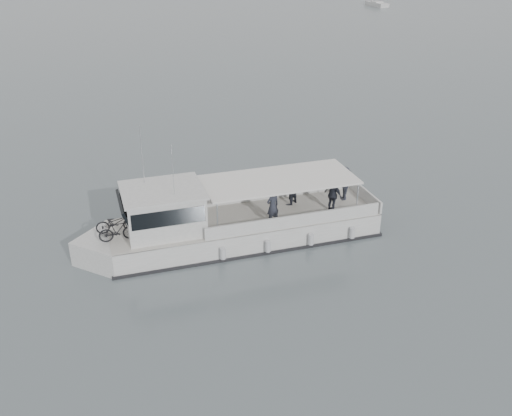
{
  "coord_description": "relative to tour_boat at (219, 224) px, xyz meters",
  "views": [
    {
      "loc": [
        4.92,
        -21.89,
        12.85
      ],
      "look_at": [
        4.08,
        0.94,
        1.6
      ],
      "focal_mm": 40.0,
      "sensor_mm": 36.0,
      "label": 1
    }
  ],
  "objects": [
    {
      "name": "ground",
      "position": [
        -2.45,
        -0.53,
        -0.95
      ],
      "size": [
        1400.0,
        1400.0,
        0.0
      ],
      "primitive_type": "plane",
      "color": "#545F63",
      "rests_on": "ground"
    },
    {
      "name": "tour_boat",
      "position": [
        0.0,
        0.0,
        0.0
      ],
      "size": [
        13.54,
        7.28,
        5.78
      ],
      "rotation": [
        0.0,
        0.0,
        0.34
      ],
      "color": "silver",
      "rests_on": "ground"
    }
  ]
}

